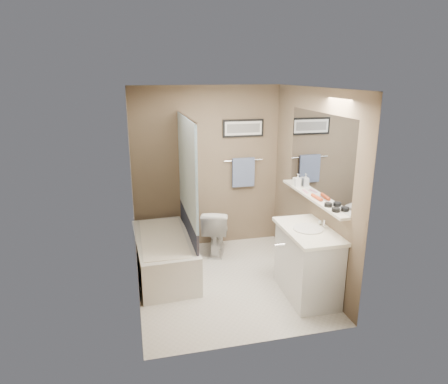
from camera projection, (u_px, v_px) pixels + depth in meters
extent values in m
plane|color=silver|center=(227.00, 281.00, 5.10)|extent=(2.50, 2.50, 0.00)
cube|color=white|center=(227.00, 90.00, 4.43)|extent=(2.20, 2.50, 0.04)
cube|color=brown|center=(207.00, 169.00, 5.91)|extent=(2.20, 0.04, 2.40)
cube|color=brown|center=(259.00, 229.00, 3.62)|extent=(2.20, 0.04, 2.40)
cube|color=brown|center=(135.00, 198.00, 4.52)|extent=(0.04, 2.50, 2.40)
cube|color=brown|center=(310.00, 186.00, 5.00)|extent=(0.04, 2.50, 2.40)
cube|color=#B7AC8B|center=(134.00, 201.00, 5.04)|extent=(0.02, 1.55, 2.00)
cylinder|color=silver|center=(186.00, 116.00, 4.90)|extent=(0.02, 1.55, 0.02)
cube|color=white|center=(187.00, 168.00, 5.08)|extent=(0.03, 1.45, 1.28)
cube|color=#252C45|center=(189.00, 228.00, 5.32)|extent=(0.03, 1.45, 0.36)
cube|color=silver|center=(319.00, 155.00, 4.75)|extent=(0.02, 1.60, 1.00)
cube|color=silver|center=(312.00, 197.00, 4.88)|extent=(0.12, 1.60, 0.03)
cylinder|color=silver|center=(243.00, 160.00, 5.99)|extent=(0.60, 0.02, 0.02)
cube|color=#8598C1|center=(243.00, 172.00, 6.02)|extent=(0.34, 0.05, 0.44)
cube|color=black|center=(243.00, 128.00, 5.87)|extent=(0.62, 0.02, 0.26)
cube|color=white|center=(243.00, 128.00, 5.85)|extent=(0.56, 0.00, 0.20)
cube|color=#595959|center=(244.00, 128.00, 5.85)|extent=(0.50, 0.00, 0.13)
cube|color=silver|center=(314.00, 244.00, 3.78)|extent=(0.80, 0.02, 2.00)
cylinder|color=silver|center=(280.00, 245.00, 3.76)|extent=(0.10, 0.02, 0.02)
cube|color=white|center=(164.00, 255.00, 5.26)|extent=(0.77, 1.53, 0.50)
cube|color=white|center=(163.00, 238.00, 5.19)|extent=(0.56, 1.36, 0.02)
imported|color=silver|center=(216.00, 230.00, 5.86)|extent=(0.56, 0.75, 0.68)
cube|color=silver|center=(307.00, 264.00, 4.70)|extent=(0.53, 0.91, 0.80)
cube|color=white|center=(309.00, 231.00, 4.57)|extent=(0.54, 0.96, 0.04)
cylinder|color=silver|center=(308.00, 229.00, 4.56)|extent=(0.34, 0.34, 0.01)
cylinder|color=silver|center=(324.00, 224.00, 4.60)|extent=(0.02, 0.02, 0.10)
sphere|color=silver|center=(320.00, 222.00, 4.69)|extent=(0.05, 0.05, 0.05)
cylinder|color=black|center=(336.00, 210.00, 4.32)|extent=(0.09, 0.09, 0.04)
cylinder|color=black|center=(328.00, 205.00, 4.48)|extent=(0.09, 0.09, 0.04)
cylinder|color=#CD461D|center=(317.00, 197.00, 4.75)|extent=(0.06, 0.22, 0.04)
cube|color=pink|center=(305.00, 191.00, 5.06)|extent=(0.05, 0.16, 0.01)
cylinder|color=white|center=(296.00, 181.00, 5.34)|extent=(0.08, 0.08, 0.10)
imported|color=#999999|center=(298.00, 180.00, 5.26)|extent=(0.08, 0.08, 0.17)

